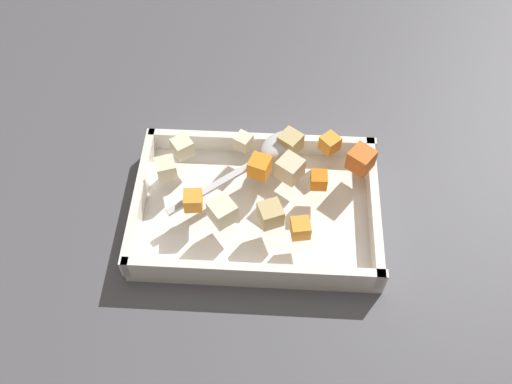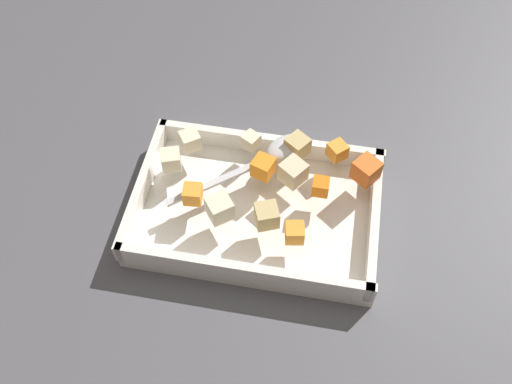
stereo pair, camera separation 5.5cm
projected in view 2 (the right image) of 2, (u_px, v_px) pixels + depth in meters
The scene contains 16 objects.
ground_plane at pixel (257, 218), 0.82m from camera, with size 4.00×4.00×0.00m, color #4C4C51.
baking_dish at pixel (256, 209), 0.82m from camera, with size 0.34×0.23×0.05m.
carrot_chunk_under_handle at pixel (337, 151), 0.82m from camera, with size 0.02×0.02×0.02m, color orange.
carrot_chunk_center at pixel (366, 170), 0.79m from camera, with size 0.03×0.03×0.03m, color orange.
carrot_chunk_corner_sw at pixel (193, 194), 0.77m from camera, with size 0.02×0.02×0.02m, color orange.
carrot_chunk_mid_right at pixel (260, 167), 0.80m from camera, with size 0.03×0.03×0.03m, color orange.
carrot_chunk_heap_side at pixel (321, 186), 0.78m from camera, with size 0.02×0.02×0.02m, color orange.
carrot_chunk_near_right at pixel (295, 233), 0.74m from camera, with size 0.02×0.02×0.02m, color orange.
potato_chunk_corner_ne at pixel (293, 172), 0.79m from camera, with size 0.03×0.03×0.03m, color beige.
potato_chunk_corner_se at pixel (251, 141), 0.83m from camera, with size 0.02×0.02×0.02m, color beige.
potato_chunk_near_spoon at pixel (267, 215), 0.75m from camera, with size 0.03×0.03×0.03m, color tan.
potato_chunk_far_right at pixel (171, 160), 0.81m from camera, with size 0.03×0.03×0.03m, color beige.
potato_chunk_back_center at pixel (297, 146), 0.82m from camera, with size 0.03×0.03×0.03m, color tan.
potato_chunk_near_left at pixel (220, 208), 0.76m from camera, with size 0.03×0.03×0.03m, color beige.
potato_chunk_far_left at pixel (190, 140), 0.83m from camera, with size 0.03×0.03×0.03m, color beige.
serving_spoon at pixel (280, 151), 0.82m from camera, with size 0.20×0.17×0.02m.
Camera 2 is at (-0.08, 0.43, 0.70)m, focal length 39.62 mm.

